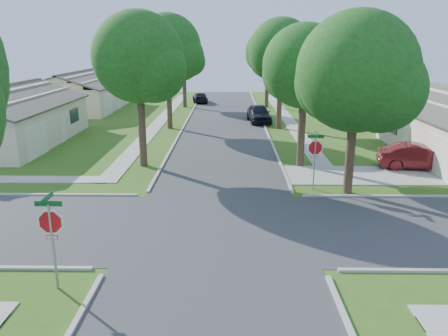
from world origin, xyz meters
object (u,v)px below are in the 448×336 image
house_nw_near (4,123)px  car_curb_west (200,97)px  house_ne_far (380,100)px  tree_ne_corner (358,78)px  car_curb_east (259,113)px  house_nw_far (81,96)px  tree_e_far (268,54)px  tree_e_near (305,70)px  car_driveway (419,157)px  tree_w_mid (168,51)px  tree_w_far (184,58)px  tree_w_near (140,62)px  tree_e_mid (282,54)px  stop_sign_sw (51,226)px  stop_sign_ne (315,150)px

house_nw_near → car_curb_west: bearing=61.0°
house_ne_far → tree_ne_corner: bearing=-111.2°
car_curb_east → car_curb_west: (-6.40, 13.91, -0.20)m
house_nw_far → tree_e_far: bearing=5.5°
tree_e_near → house_nw_near: 21.98m
car_driveway → tree_e_near: bearing=94.3°
tree_e_near → tree_w_mid: bearing=128.0°
tree_e_far → tree_ne_corner: size_ratio=1.01×
house_nw_far → car_curb_east: bearing=-22.2°
tree_w_far → car_curb_east: bearing=-51.4°
tree_e_near → tree_w_near: 9.41m
house_ne_far → car_driveway: size_ratio=3.01×
house_nw_near → car_driveway: (27.49, -6.56, -0.77)m
tree_e_mid → tree_ne_corner: 16.89m
house_nw_near → house_ne_far: bearing=23.6°
house_ne_far → house_nw_near: bearing=-156.4°
tree_e_mid → tree_e_near: bearing=-90.0°
tree_e_mid → house_ne_far: size_ratio=0.68×
stop_sign_sw → car_driveway: size_ratio=0.66×
tree_e_far → tree_ne_corner: tree_e_far is taller
stop_sign_ne → car_curb_east: size_ratio=0.63×
stop_sign_ne → tree_w_near: bearing=155.3°
stop_sign_ne → tree_e_far: (0.05, 29.31, 3.95)m
tree_ne_corner → car_curb_east: size_ratio=1.82×
house_ne_far → house_nw_near: same height
tree_e_far → tree_w_near: bearing=-110.6°
tree_e_near → tree_w_mid: size_ratio=0.87×
tree_w_near → car_curb_west: 29.62m
tree_e_far → tree_ne_corner: bearing=-86.9°
stop_sign_ne → car_curb_west: (-7.90, 33.37, -1.42)m
tree_w_far → tree_w_mid: bearing=-90.0°
tree_e_near → house_nw_far: tree_e_near is taller
stop_sign_sw → car_curb_west: bearing=88.0°
tree_e_far → car_curb_east: bearing=-99.0°
tree_w_mid → house_nw_far: tree_w_mid is taller
stop_sign_ne → car_driveway: (6.80, 3.74, -1.29)m
stop_sign_sw → tree_e_far: tree_e_far is taller
tree_e_far → car_driveway: 26.96m
car_curb_east → stop_sign_sw: bearing=-110.4°
car_driveway → tree_e_far: bearing=23.9°
stop_sign_ne → tree_w_far: (-9.35, 29.31, 3.48)m
tree_w_near → tree_ne_corner: bearing=-23.6°
tree_e_mid → house_ne_far: bearing=35.4°
stop_sign_sw → tree_w_mid: size_ratio=0.31×
tree_w_far → car_driveway: size_ratio=1.78×
tree_w_near → tree_w_far: (-0.01, 25.00, -0.61)m
tree_e_mid → house_nw_near: bearing=-163.8°
house_nw_far → car_driveway: (27.49, -23.56, -0.77)m
tree_e_mid → house_nw_far: tree_e_mid is taller
tree_e_mid → car_driveway: 15.29m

